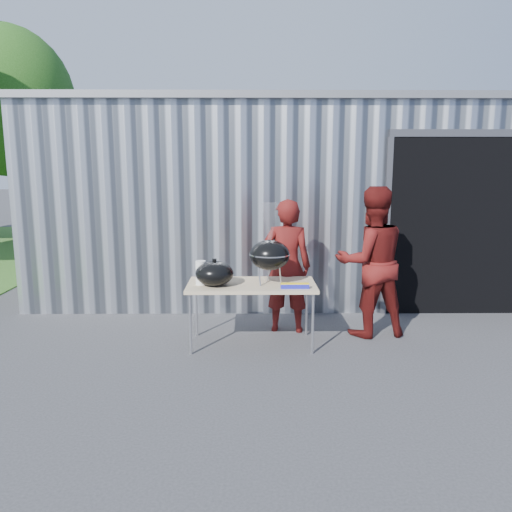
{
  "coord_description": "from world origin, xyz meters",
  "views": [
    {
      "loc": [
        0.14,
        -5.27,
        2.12
      ],
      "look_at": [
        0.21,
        0.58,
        1.05
      ],
      "focal_mm": 35.0,
      "sensor_mm": 36.0,
      "label": 1
    }
  ],
  "objects_px": {
    "person_bystander": "(371,262)",
    "kettle_grill": "(270,249)",
    "folding_table": "(252,287)",
    "person_cook": "(287,266)"
  },
  "relations": [
    {
      "from": "person_bystander",
      "to": "kettle_grill",
      "type": "bearing_deg",
      "value": 8.33
    },
    {
      "from": "folding_table",
      "to": "person_cook",
      "type": "xyz_separation_m",
      "value": [
        0.45,
        0.5,
        0.14
      ]
    },
    {
      "from": "kettle_grill",
      "to": "person_cook",
      "type": "distance_m",
      "value": 0.67
    },
    {
      "from": "person_cook",
      "to": "person_bystander",
      "type": "height_order",
      "value": "person_bystander"
    },
    {
      "from": "folding_table",
      "to": "kettle_grill",
      "type": "xyz_separation_m",
      "value": [
        0.21,
        -0.04,
        0.45
      ]
    },
    {
      "from": "kettle_grill",
      "to": "person_bystander",
      "type": "height_order",
      "value": "person_bystander"
    },
    {
      "from": "person_bystander",
      "to": "folding_table",
      "type": "bearing_deg",
      "value": 4.72
    },
    {
      "from": "folding_table",
      "to": "person_cook",
      "type": "height_order",
      "value": "person_cook"
    },
    {
      "from": "person_cook",
      "to": "person_bystander",
      "type": "bearing_deg",
      "value": 179.0
    },
    {
      "from": "kettle_grill",
      "to": "person_cook",
      "type": "bearing_deg",
      "value": 66.34
    }
  ]
}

